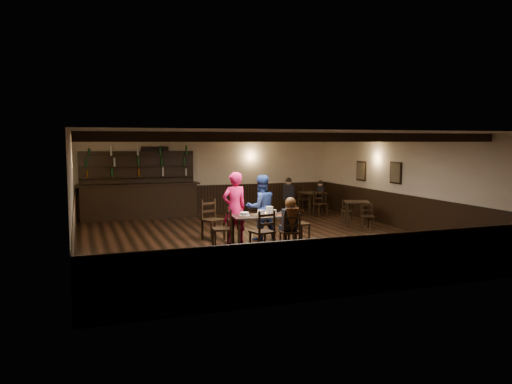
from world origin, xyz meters
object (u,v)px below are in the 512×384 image
object	(u,v)px
chair_near_left	(264,229)
man_blue	(261,208)
chair_near_right	(291,229)
woman_pink	(234,208)
bar_counter	(139,196)
cake	(244,214)
dining_table	(263,219)

from	to	relation	value
chair_near_left	man_blue	distance (m)	1.70
chair_near_right	woman_pink	world-z (taller)	woman_pink
chair_near_left	bar_counter	distance (m)	6.68
chair_near_left	cake	bearing A→B (deg)	98.90
dining_table	woman_pink	world-z (taller)	woman_pink
chair_near_right	cake	distance (m)	1.27
chair_near_right	woman_pink	bearing A→B (deg)	122.81
woman_pink	bar_counter	size ratio (longest dim) A/B	0.45
cake	bar_counter	bearing A→B (deg)	108.86
chair_near_right	cake	xyz separation A→B (m)	(-0.79, 0.97, 0.26)
chair_near_right	dining_table	bearing A→B (deg)	111.97
man_blue	cake	xyz separation A→B (m)	(-0.66, -0.64, -0.05)
chair_near_right	chair_near_left	bearing A→B (deg)	179.19
cake	man_blue	bearing A→B (deg)	44.11
dining_table	chair_near_left	world-z (taller)	chair_near_left
bar_counter	woman_pink	bearing A→B (deg)	-70.77
dining_table	man_blue	world-z (taller)	man_blue
chair_near_right	bar_counter	size ratio (longest dim) A/B	0.23
chair_near_left	man_blue	size ratio (longest dim) A/B	0.60
chair_near_right	woman_pink	size ratio (longest dim) A/B	0.51
chair_near_left	woman_pink	world-z (taller)	woman_pink
chair_near_right	man_blue	size ratio (longest dim) A/B	0.54
woman_pink	bar_counter	world-z (taller)	bar_counter
chair_near_left	bar_counter	bearing A→B (deg)	107.42
woman_pink	man_blue	size ratio (longest dim) A/B	1.06
chair_near_right	cake	world-z (taller)	chair_near_right
woman_pink	cake	xyz separation A→B (m)	(0.11, -0.43, -0.10)
dining_table	cake	distance (m)	0.47
chair_near_right	man_blue	xyz separation A→B (m)	(-0.13, 1.61, 0.31)
chair_near_left	bar_counter	xyz separation A→B (m)	(-2.00, 6.37, 0.15)
chair_near_left	chair_near_right	bearing A→B (deg)	-0.81
woman_pink	man_blue	bearing A→B (deg)	-176.21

